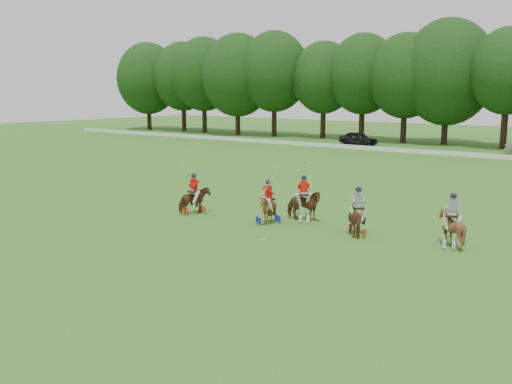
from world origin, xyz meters
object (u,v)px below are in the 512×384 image
Objects in this scene: polo_stripe_b at (452,228)px; polo_stripe_a at (358,218)px; polo_red_a at (194,200)px; polo_ball at (264,240)px; polo_red_c at (268,208)px; car_left at (358,138)px; polo_red_b at (303,205)px.

polo_stripe_a is at bearing -172.08° from polo_stripe_b.
polo_ball is at bearing -19.75° from polo_red_a.
polo_red_c reaches higher than polo_stripe_a.
polo_stripe_b is at bearing 8.21° from polo_red_c.
polo_red_c is (15.14, -38.50, -0.04)m from car_left.
polo_red_a reaches higher than polo_ball.
polo_stripe_a reaches higher than polo_ball.
polo_ball is at bearing -57.33° from polo_red_c.
car_left is 44.46m from polo_ball.
polo_red_c is 29.35× the size of polo_ball.
polo_stripe_b is (3.88, 0.54, 0.03)m from polo_stripe_a.
polo_stripe_b reaches higher than polo_stripe_a.
polo_ball is at bearing -149.53° from polo_stripe_b.
polo_red_c is at bearing -150.31° from car_left.
polo_red_b is 1.05× the size of polo_red_c.
polo_red_c is at bearing 6.62° from polo_red_a.
polo_red_a reaches higher than car_left.
car_left is 2.06× the size of polo_stripe_b.
polo_red_a is at bearing -172.44° from polo_stripe_a.
car_left is 50.41× the size of polo_ball.
polo_red_a is (10.86, -38.99, -0.04)m from car_left.
polo_red_b is 1.29× the size of polo_stripe_a.
polo_stripe_a is (4.33, 0.64, 0.02)m from polo_red_c.
polo_red_b is 7.24m from polo_stripe_b.
car_left is 40.33m from polo_red_b.
polo_ball is at bearing -80.25° from polo_red_b.
polo_red_b reaches higher than polo_stripe_b.
polo_red_a is 0.99× the size of polo_red_c.
car_left is 42.56m from polo_stripe_a.
polo_stripe_b is (7.23, -0.34, -0.00)m from polo_red_b.
car_left is 1.64× the size of polo_red_b.
car_left is at bearing 112.26° from polo_ball.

